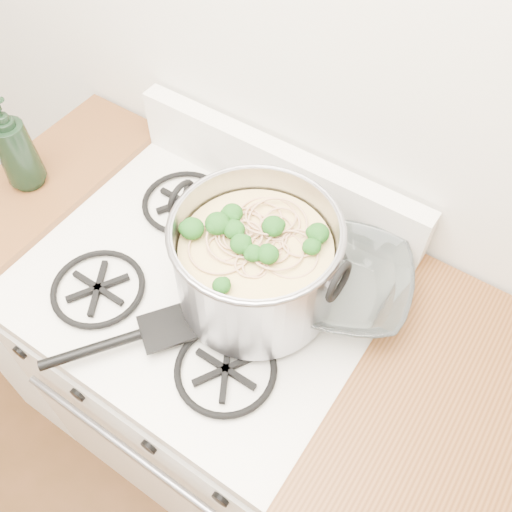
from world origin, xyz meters
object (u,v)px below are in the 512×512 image
(stock_pot, at_px, (256,264))
(spatula, at_px, (167,326))
(glass_bowl, at_px, (341,287))
(bottle, at_px, (13,144))
(gas_range, at_px, (214,372))

(stock_pot, height_order, spatula, stock_pot)
(spatula, height_order, glass_bowl, glass_bowl)
(stock_pot, distance_m, bottle, 0.65)
(gas_range, distance_m, spatula, 0.52)
(spatula, distance_m, bottle, 0.57)
(gas_range, distance_m, bottle, 0.80)
(gas_range, relative_size, bottle, 3.80)
(glass_bowl, height_order, bottle, bottle)
(gas_range, xyz_separation_m, glass_bowl, (0.27, 0.13, 0.50))
(gas_range, xyz_separation_m, stock_pot, (0.12, 0.03, 0.59))
(spatula, xyz_separation_m, bottle, (-0.55, 0.13, 0.11))
(gas_range, xyz_separation_m, spatula, (0.02, -0.14, 0.50))
(stock_pot, xyz_separation_m, spatula, (-0.10, -0.17, -0.09))
(gas_range, distance_m, stock_pot, 0.60)
(bottle, bearing_deg, glass_bowl, 30.35)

